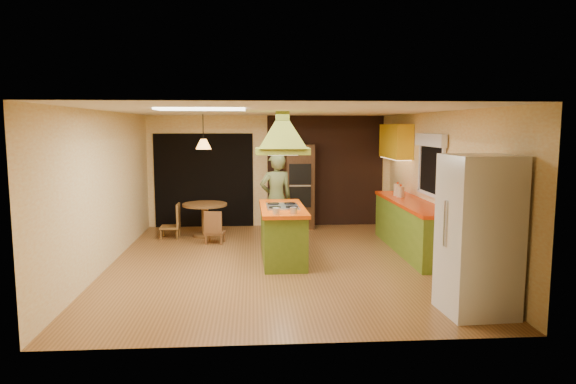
{
  "coord_description": "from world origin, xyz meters",
  "views": [
    {
      "loc": [
        -0.4,
        -8.33,
        2.25
      ],
      "look_at": [
        0.19,
        0.26,
        1.15
      ],
      "focal_mm": 32.0,
      "sensor_mm": 36.0,
      "label": 1
    }
  ],
  "objects": [
    {
      "name": "canister_medium",
      "position": [
        2.4,
        1.16,
        1.02
      ],
      "size": [
        0.17,
        0.17,
        0.21
      ],
      "primitive_type": "cylinder",
      "rotation": [
        0.0,
        0.0,
        0.18
      ],
      "color": "beige",
      "rests_on": "right_counter"
    },
    {
      "name": "kitchen_island",
      "position": [
        0.09,
        0.16,
        0.46
      ],
      "size": [
        0.76,
        1.84,
        0.93
      ],
      "rotation": [
        0.0,
        0.0,
        0.01
      ],
      "color": "#546C1B",
      "rests_on": "ground"
    },
    {
      "name": "ground",
      "position": [
        0.0,
        0.0,
        0.0
      ],
      "size": [
        6.5,
        6.5,
        0.0
      ],
      "primitive_type": "plane",
      "color": "brown",
      "rests_on": "ground"
    },
    {
      "name": "room_walls",
      "position": [
        0.0,
        0.0,
        1.25
      ],
      "size": [
        5.5,
        6.5,
        6.5
      ],
      "color": "#F9E7B2",
      "rests_on": "ground"
    },
    {
      "name": "fluor_panel",
      "position": [
        -1.1,
        -1.2,
        2.48
      ],
      "size": [
        1.2,
        0.6,
        0.03
      ],
      "primitive_type": "cube",
      "color": "white",
      "rests_on": "ceiling_plane"
    },
    {
      "name": "canister_small",
      "position": [
        2.4,
        1.2,
        1.0
      ],
      "size": [
        0.15,
        0.15,
        0.16
      ],
      "primitive_type": "cylinder",
      "rotation": [
        0.0,
        0.0,
        -0.27
      ],
      "color": "beige",
      "rests_on": "right_counter"
    },
    {
      "name": "right_counter",
      "position": [
        2.45,
        0.6,
        0.46
      ],
      "size": [
        0.62,
        3.05,
        0.92
      ],
      "color": "olive",
      "rests_on": "ground"
    },
    {
      "name": "range_hood",
      "position": [
        0.09,
        0.16,
        2.26
      ],
      "size": [
        0.9,
        0.66,
        0.78
      ],
      "rotation": [
        0.0,
        0.0,
        -0.02
      ],
      "color": "olive",
      "rests_on": "ceiling_plane"
    },
    {
      "name": "chair_left",
      "position": [
        -2.09,
        2.06,
        0.35
      ],
      "size": [
        0.39,
        0.39,
        0.7
      ],
      "primitive_type": null,
      "rotation": [
        0.0,
        0.0,
        -1.56
      ],
      "color": "brown",
      "rests_on": "ground"
    },
    {
      "name": "ceiling_plane",
      "position": [
        0.0,
        0.0,
        2.5
      ],
      "size": [
        6.5,
        6.5,
        0.0
      ],
      "primitive_type": "plane",
      "rotation": [
        3.14,
        0.0,
        0.0
      ],
      "color": "silver",
      "rests_on": "room_walls"
    },
    {
      "name": "refrigerator",
      "position": [
        2.28,
        -2.5,
        0.96
      ],
      "size": [
        0.83,
        0.79,
        1.92
      ],
      "primitive_type": "cube",
      "rotation": [
        0.0,
        0.0,
        0.06
      ],
      "color": "silver",
      "rests_on": "ground"
    },
    {
      "name": "brick_panel",
      "position": [
        1.25,
        3.23,
        1.25
      ],
      "size": [
        2.64,
        0.03,
        2.5
      ],
      "primitive_type": "cube",
      "color": "#381E14",
      "rests_on": "ground"
    },
    {
      "name": "nook_opening",
      "position": [
        -1.5,
        3.23,
        1.05
      ],
      "size": [
        2.2,
        0.03,
        2.1
      ],
      "primitive_type": "cube",
      "color": "black",
      "rests_on": "ground"
    },
    {
      "name": "dining_table",
      "position": [
        -1.39,
        2.16,
        0.48
      ],
      "size": [
        0.91,
        0.91,
        0.69
      ],
      "rotation": [
        0.0,
        0.0,
        -0.4
      ],
      "color": "brown",
      "rests_on": "ground"
    },
    {
      "name": "pendant_lamp",
      "position": [
        -1.39,
        2.16,
        1.9
      ],
      "size": [
        0.41,
        0.41,
        0.2
      ],
      "primitive_type": "cone",
      "rotation": [
        0.0,
        0.0,
        -0.38
      ],
      "color": "#FF9E3F",
      "rests_on": "ceiling_plane"
    },
    {
      "name": "upper_cabinets",
      "position": [
        2.57,
        2.2,
        1.95
      ],
      "size": [
        0.34,
        1.4,
        0.7
      ],
      "primitive_type": "cube",
      "color": "yellow",
      "rests_on": "room_walls"
    },
    {
      "name": "window_right",
      "position": [
        2.7,
        0.4,
        1.77
      ],
      "size": [
        0.12,
        1.35,
        1.06
      ],
      "color": "black",
      "rests_on": "room_walls"
    },
    {
      "name": "man",
      "position": [
        0.04,
        1.43,
        0.88
      ],
      "size": [
        0.72,
        0.57,
        1.75
      ],
      "primitive_type": "imported",
      "rotation": [
        0.0,
        0.0,
        3.39
      ],
      "color": "#4A522B",
      "rests_on": "ground"
    },
    {
      "name": "canister_large",
      "position": [
        2.4,
        1.36,
        1.03
      ],
      "size": [
        0.19,
        0.19,
        0.23
      ],
      "primitive_type": "cylinder",
      "rotation": [
        0.0,
        0.0,
        -0.26
      ],
      "color": "beige",
      "rests_on": "right_counter"
    },
    {
      "name": "wall_oven",
      "position": [
        0.62,
        2.95,
        0.93
      ],
      "size": [
        0.65,
        0.63,
        1.86
      ],
      "rotation": [
        0.0,
        0.0,
        0.06
      ],
      "color": "#492C17",
      "rests_on": "ground"
    },
    {
      "name": "chair_near",
      "position": [
        -1.14,
        1.51,
        0.33
      ],
      "size": [
        0.41,
        0.41,
        0.65
      ],
      "primitive_type": null,
      "rotation": [
        0.0,
        0.0,
        2.99
      ],
      "color": "brown",
      "rests_on": "ground"
    }
  ]
}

